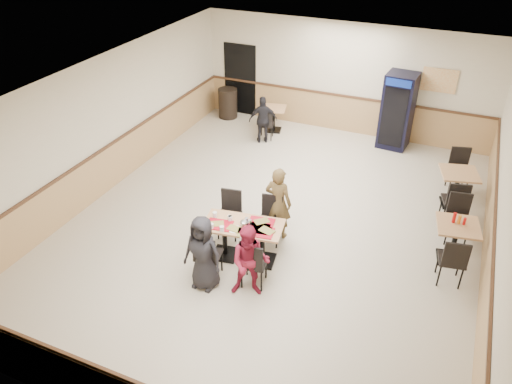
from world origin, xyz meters
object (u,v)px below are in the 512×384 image
at_px(diner_woman_left, 203,253).
at_px(diner_woman_right, 250,262).
at_px(side_table_near, 456,237).
at_px(pepsi_cooler, 397,111).
at_px(lone_diner, 263,120).
at_px(back_table, 274,116).
at_px(main_table, 243,236).
at_px(trash_bin, 228,103).
at_px(diner_man_opposite, 278,203).
at_px(side_table_far, 457,183).

xyz_separation_m(diner_woman_left, diner_woman_right, (0.81, 0.13, -0.02)).
bearing_deg(side_table_near, pepsi_cooler, 113.28).
xyz_separation_m(diner_woman_right, lone_diner, (-2.07, 5.48, -0.04)).
bearing_deg(back_table, main_table, -73.93).
bearing_deg(diner_woman_left, diner_woman_right, 10.26).
bearing_deg(lone_diner, side_table_near, 120.33).
xyz_separation_m(main_table, trash_bin, (-3.18, 5.81, -0.08)).
bearing_deg(main_table, back_table, 96.71).
bearing_deg(back_table, diner_woman_right, -71.72).
bearing_deg(back_table, side_table_near, -37.68).
height_order(diner_woman_right, pepsi_cooler, pepsi_cooler).
relative_size(diner_woman_right, trash_bin, 1.57).
height_order(lone_diner, side_table_near, lone_diner).
relative_size(main_table, trash_bin, 1.76).
bearing_deg(diner_man_opposite, lone_diner, -59.74).
relative_size(back_table, trash_bin, 0.89).
relative_size(diner_woman_right, pepsi_cooler, 0.69).
xyz_separation_m(side_table_near, side_table_far, (-0.13, 1.98, 0.01)).
relative_size(side_table_far, trash_bin, 1.05).
relative_size(side_table_far, back_table, 1.19).
height_order(diner_woman_left, pepsi_cooler, pepsi_cooler).
bearing_deg(diner_man_opposite, side_table_far, -137.25).
xyz_separation_m(diner_woman_left, back_table, (-1.26, 6.39, -0.25)).
bearing_deg(side_table_far, lone_diner, 166.44).
height_order(diner_man_opposite, side_table_far, diner_man_opposite).
bearing_deg(side_table_near, side_table_far, 93.80).
bearing_deg(pepsi_cooler, diner_woman_right, -95.41).
height_order(main_table, diner_woman_left, diner_woman_left).
xyz_separation_m(diner_woman_left, trash_bin, (-2.86, 6.74, -0.27)).
xyz_separation_m(back_table, trash_bin, (-1.60, 0.35, -0.02)).
bearing_deg(side_table_far, main_table, -134.62).
height_order(lone_diner, pepsi_cooler, pepsi_cooler).
bearing_deg(lone_diner, main_table, 80.74).
xyz_separation_m(lone_diner, side_table_near, (5.13, -3.19, -0.12)).
bearing_deg(diner_woman_right, side_table_far, 36.84).
distance_m(side_table_near, side_table_far, 1.99).
bearing_deg(diner_man_opposite, main_table, 75.02).
distance_m(diner_woman_right, pepsi_cooler, 6.77).
relative_size(lone_diner, side_table_far, 1.39).
xyz_separation_m(main_table, back_table, (-1.57, 5.46, -0.06)).
relative_size(main_table, back_table, 1.98).
bearing_deg(side_table_far, back_table, 158.39).
bearing_deg(trash_bin, pepsi_cooler, 0.50).
height_order(side_table_near, trash_bin, trash_bin).
bearing_deg(lone_diner, trash_bin, -62.90).
height_order(side_table_far, trash_bin, trash_bin).
height_order(diner_woman_right, lone_diner, diner_woman_right).
height_order(side_table_far, back_table, side_table_far).
xyz_separation_m(diner_man_opposite, trash_bin, (-3.49, 4.87, -0.32)).
bearing_deg(main_table, lone_diner, 99.20).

